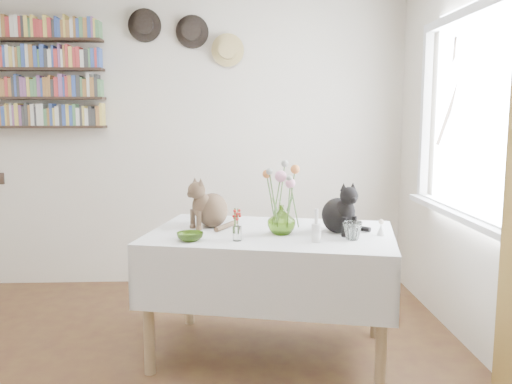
{
  "coord_description": "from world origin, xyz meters",
  "views": [
    {
      "loc": [
        0.48,
        -2.55,
        1.5
      ],
      "look_at": [
        0.62,
        0.59,
        1.05
      ],
      "focal_mm": 38.0,
      "sensor_mm": 36.0,
      "label": 1
    }
  ],
  "objects_px": {
    "tabby_cat": "(212,201)",
    "bookshelf_unit": "(43,74)",
    "flower_vase": "(282,220)",
    "dining_table": "(271,262)",
    "black_cat": "(338,206)"
  },
  "relations": [
    {
      "from": "tabby_cat",
      "to": "bookshelf_unit",
      "type": "distance_m",
      "value": 2.13
    },
    {
      "from": "flower_vase",
      "to": "bookshelf_unit",
      "type": "distance_m",
      "value": 2.61
    },
    {
      "from": "dining_table",
      "to": "flower_vase",
      "type": "height_order",
      "value": "flower_vase"
    },
    {
      "from": "black_cat",
      "to": "bookshelf_unit",
      "type": "height_order",
      "value": "bookshelf_unit"
    },
    {
      "from": "flower_vase",
      "to": "tabby_cat",
      "type": "bearing_deg",
      "value": 148.67
    },
    {
      "from": "dining_table",
      "to": "flower_vase",
      "type": "bearing_deg",
      "value": -52.11
    },
    {
      "from": "flower_vase",
      "to": "bookshelf_unit",
      "type": "relative_size",
      "value": 0.18
    },
    {
      "from": "black_cat",
      "to": "flower_vase",
      "type": "bearing_deg",
      "value": 166.88
    },
    {
      "from": "dining_table",
      "to": "bookshelf_unit",
      "type": "relative_size",
      "value": 1.64
    },
    {
      "from": "tabby_cat",
      "to": "black_cat",
      "type": "bearing_deg",
      "value": 37.3
    },
    {
      "from": "black_cat",
      "to": "bookshelf_unit",
      "type": "xyz_separation_m",
      "value": [
        -2.23,
        1.49,
        0.89
      ]
    },
    {
      "from": "flower_vase",
      "to": "bookshelf_unit",
      "type": "xyz_separation_m",
      "value": [
        -1.88,
        1.54,
        0.97
      ]
    },
    {
      "from": "black_cat",
      "to": "tabby_cat",
      "type": "bearing_deg",
      "value": 143.91
    },
    {
      "from": "black_cat",
      "to": "flower_vase",
      "type": "distance_m",
      "value": 0.36
    },
    {
      "from": "tabby_cat",
      "to": "bookshelf_unit",
      "type": "height_order",
      "value": "bookshelf_unit"
    }
  ]
}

